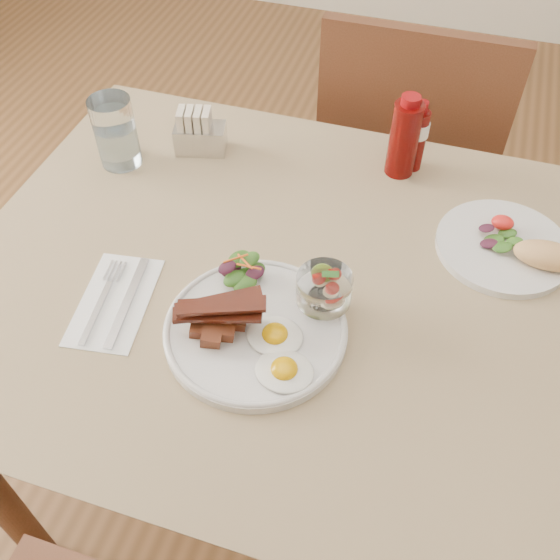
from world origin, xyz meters
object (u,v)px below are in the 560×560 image
at_px(ketchup_bottle, 404,138).
at_px(sugar_caddy, 199,134).
at_px(table, 351,325).
at_px(main_plate, 256,330).
at_px(chair_far, 406,161).
at_px(water_glass, 116,136).
at_px(second_plate, 514,248).
at_px(hot_sauce_bottle, 417,137).
at_px(fruit_cup, 324,289).

bearing_deg(ketchup_bottle, sugar_caddy, -172.25).
bearing_deg(table, ketchup_bottle, 88.30).
bearing_deg(main_plate, chair_far, 80.88).
xyz_separation_m(ketchup_bottle, water_glass, (-0.53, -0.13, -0.02)).
xyz_separation_m(table, ketchup_bottle, (0.01, 0.33, 0.17)).
height_order(table, water_glass, water_glass).
height_order(sugar_caddy, water_glass, water_glass).
height_order(ketchup_bottle, sugar_caddy, ketchup_bottle).
distance_m(chair_far, main_plate, 0.84).
bearing_deg(sugar_caddy, main_plate, -71.52).
bearing_deg(second_plate, sugar_caddy, 169.90).
bearing_deg(table, hot_sauce_bottle, 84.97).
distance_m(main_plate, ketchup_bottle, 0.48).
relative_size(hot_sauce_bottle, water_glass, 1.06).
relative_size(main_plate, fruit_cup, 3.27).
relative_size(fruit_cup, water_glass, 0.62).
relative_size(main_plate, water_glass, 2.04).
bearing_deg(water_glass, main_plate, -39.40).
distance_m(table, sugar_caddy, 0.49).
xyz_separation_m(table, second_plate, (0.23, 0.16, 0.10)).
bearing_deg(hot_sauce_bottle, water_glass, -164.15).
relative_size(second_plate, hot_sauce_bottle, 1.64).
bearing_deg(chair_far, table, -90.00).
height_order(table, fruit_cup, fruit_cup).
relative_size(table, main_plate, 4.75).
height_order(fruit_cup, ketchup_bottle, ketchup_bottle).
bearing_deg(hot_sauce_bottle, sugar_caddy, -169.80).
relative_size(main_plate, ketchup_bottle, 1.70).
xyz_separation_m(main_plate, sugar_caddy, (-0.26, 0.40, 0.03)).
height_order(ketchup_bottle, hot_sauce_bottle, ketchup_bottle).
distance_m(hot_sauce_bottle, water_glass, 0.57).
xyz_separation_m(ketchup_bottle, sugar_caddy, (-0.39, -0.05, -0.04)).
distance_m(main_plate, fruit_cup, 0.12).
xyz_separation_m(main_plate, water_glass, (-0.39, 0.32, 0.05)).
bearing_deg(water_glass, chair_far, 42.27).
bearing_deg(chair_far, ketchup_bottle, -88.34).
bearing_deg(hot_sauce_bottle, ketchup_bottle, -134.88).
bearing_deg(ketchup_bottle, table, -91.70).
xyz_separation_m(sugar_caddy, water_glass, (-0.13, -0.08, 0.02)).
bearing_deg(fruit_cup, ketchup_bottle, 82.79).
bearing_deg(sugar_caddy, water_glass, -162.88).
distance_m(hot_sauce_bottle, sugar_caddy, 0.42).
xyz_separation_m(main_plate, hot_sauce_bottle, (0.16, 0.48, 0.06)).
height_order(second_plate, water_glass, water_glass).
xyz_separation_m(chair_far, water_glass, (-0.52, -0.47, 0.29)).
distance_m(chair_far, sugar_caddy, 0.61).
distance_m(table, chair_far, 0.68).
bearing_deg(main_plate, table, 45.19).
distance_m(main_plate, second_plate, 0.47).
distance_m(second_plate, water_glass, 0.75).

